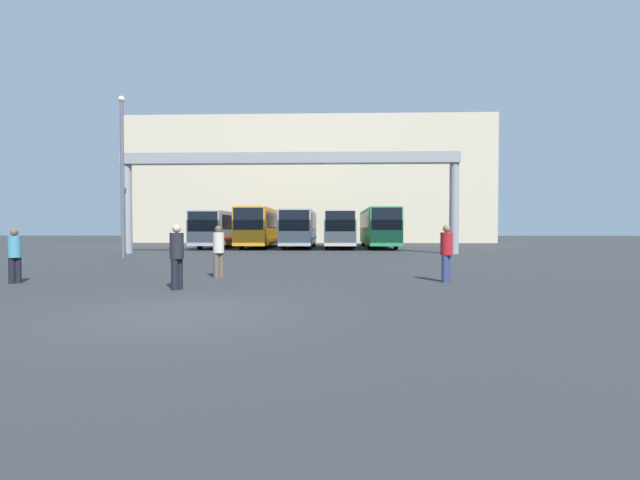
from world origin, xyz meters
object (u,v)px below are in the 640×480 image
object	(u,v)px
pedestrian_far_center	(219,250)
lamp_post	(122,171)
bus_slot_1	(262,226)
bus_slot_3	(339,227)
pedestrian_mid_left	(15,254)
bus_slot_2	(300,227)
bus_slot_4	(378,226)
bus_slot_0	(224,228)
pedestrian_mid_right	(446,252)
pedestrian_near_right	(177,255)

from	to	relation	value
pedestrian_far_center	lamp_post	world-z (taller)	lamp_post
bus_slot_1	bus_slot_3	distance (m)	6.93
pedestrian_mid_left	pedestrian_far_center	world-z (taller)	pedestrian_far_center
bus_slot_1	bus_slot_2	bearing A→B (deg)	-10.68
bus_slot_4	pedestrian_mid_left	xyz separation A→B (m)	(-13.42, -25.46, -1.05)
bus_slot_4	bus_slot_3	bearing A→B (deg)	-168.60
pedestrian_mid_left	lamp_post	size ratio (longest dim) A/B	0.18
pedestrian_far_center	lamp_post	bearing A→B (deg)	-85.58
bus_slot_1	bus_slot_2	xyz separation A→B (m)	(3.44, -0.65, -0.10)
bus_slot_2	bus_slot_1	bearing A→B (deg)	169.32
bus_slot_0	pedestrian_mid_right	bearing A→B (deg)	-61.95
lamp_post	bus_slot_0	bearing A→B (deg)	81.43
pedestrian_mid_right	lamp_post	size ratio (longest dim) A/B	0.19
bus_slot_4	bus_slot_0	bearing A→B (deg)	179.23
bus_slot_2	pedestrian_mid_right	world-z (taller)	bus_slot_2
lamp_post	bus_slot_2	bearing A→B (deg)	55.93
bus_slot_0	bus_slot_3	bearing A→B (deg)	-4.87
bus_slot_3	lamp_post	world-z (taller)	lamp_post
bus_slot_4	lamp_post	world-z (taller)	lamp_post
pedestrian_near_right	bus_slot_2	bearing A→B (deg)	-159.20
pedestrian_mid_right	bus_slot_2	bearing A→B (deg)	-117.05
pedestrian_mid_left	pedestrian_far_center	size ratio (longest dim) A/B	0.94
bus_slot_0	pedestrian_near_right	xyz separation A→B (m)	(5.65, -26.79, -0.84)
bus_slot_4	pedestrian_mid_left	distance (m)	28.80
bus_slot_0	pedestrian_mid_left	bearing A→B (deg)	-89.21
bus_slot_0	lamp_post	bearing A→B (deg)	-98.57
bus_slot_0	bus_slot_4	bearing A→B (deg)	-0.77
bus_slot_4	lamp_post	xyz separation A→B (m)	(-15.91, -13.94, 3.02)
bus_slot_3	bus_slot_4	bearing A→B (deg)	11.40
pedestrian_near_right	lamp_post	distance (m)	15.39
bus_slot_0	bus_slot_1	xyz separation A→B (m)	(3.44, -0.15, 0.15)
bus_slot_0	pedestrian_mid_right	xyz separation A→B (m)	(13.27, -24.91, -0.84)
pedestrian_mid_right	bus_slot_3	bearing A→B (deg)	-124.90
bus_slot_3	pedestrian_mid_right	xyz separation A→B (m)	(2.94, -24.03, -0.85)
bus_slot_4	pedestrian_far_center	distance (m)	25.00
pedestrian_mid_left	bus_slot_2	bearing A→B (deg)	32.46
bus_slot_2	pedestrian_near_right	distance (m)	26.04
bus_slot_3	bus_slot_4	distance (m)	3.52
pedestrian_mid_right	lamp_post	bearing A→B (deg)	-76.86
bus_slot_0	pedestrian_mid_left	xyz separation A→B (m)	(0.35, -25.65, -0.91)
bus_slot_0	bus_slot_2	bearing A→B (deg)	-6.60
pedestrian_mid_right	pedestrian_mid_left	world-z (taller)	pedestrian_mid_right
bus_slot_4	bus_slot_1	bearing A→B (deg)	179.78
bus_slot_4	pedestrian_near_right	size ratio (longest dim) A/B	6.98
bus_slot_2	pedestrian_mid_right	size ratio (longest dim) A/B	6.27
bus_slot_2	pedestrian_mid_left	bearing A→B (deg)	-104.73
lamp_post	bus_slot_3	bearing A→B (deg)	46.76
pedestrian_mid_left	bus_slot_0	bearing A→B (deg)	47.98
bus_slot_3	bus_slot_2	bearing A→B (deg)	178.61
bus_slot_0	bus_slot_3	size ratio (longest dim) A/B	1.16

